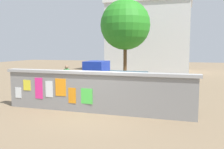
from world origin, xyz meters
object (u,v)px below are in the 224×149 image
bicycle_near (136,99)px  bicycle_far (163,93)px  person_walking (67,76)px  tree_roadside (125,25)px  motorcycle (51,89)px  auto_rickshaw_truck (112,77)px

bicycle_near → bicycle_far: (1.01, 1.75, 0.00)m
person_walking → bicycle_near: bearing=-25.7°
person_walking → tree_roadside: 7.24m
motorcycle → tree_roadside: bearing=75.0°
bicycle_far → tree_roadside: bearing=119.0°
auto_rickshaw_truck → motorcycle: 3.62m
motorcycle → bicycle_near: size_ratio=1.12×
motorcycle → person_walking: 1.76m
auto_rickshaw_truck → tree_roadside: 6.34m
motorcycle → bicycle_far: 5.81m
auto_rickshaw_truck → tree_roadside: tree_roadside is taller
bicycle_near → person_walking: size_ratio=1.05×
bicycle_far → person_walking: person_walking is taller
bicycle_far → auto_rickshaw_truck: bearing=157.5°
bicycle_far → person_walking: bearing=175.2°
person_walking → tree_roadside: tree_roadside is taller
bicycle_near → tree_roadside: (-2.60, 8.26, 4.08)m
bicycle_far → tree_roadside: 8.49m
bicycle_far → person_walking: 5.70m
auto_rickshaw_truck → bicycle_far: auto_rickshaw_truck is taller
bicycle_near → motorcycle: bearing=173.3°
motorcycle → person_walking: person_walking is taller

